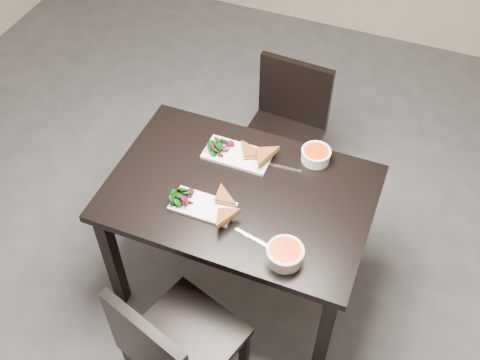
% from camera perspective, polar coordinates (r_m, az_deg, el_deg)
% --- Properties ---
extents(ground, '(5.00, 5.00, 0.00)m').
position_cam_1_polar(ground, '(3.27, -2.48, -7.82)').
color(ground, '#47474C').
rests_on(ground, ground).
extents(table, '(1.20, 0.80, 0.75)m').
position_cam_1_polar(table, '(2.67, 0.00, -2.40)').
color(table, black).
rests_on(table, ground).
extents(chair_near, '(0.53, 0.53, 0.85)m').
position_cam_1_polar(chair_near, '(2.49, -6.82, -16.09)').
color(chair_near, black).
rests_on(chair_near, ground).
extents(chair_far, '(0.44, 0.44, 0.85)m').
position_cam_1_polar(chair_far, '(3.29, 4.58, 5.47)').
color(chair_far, black).
rests_on(chair_far, ground).
extents(plate_near, '(0.28, 0.14, 0.01)m').
position_cam_1_polar(plate_near, '(2.53, -3.74, -2.65)').
color(plate_near, white).
rests_on(plate_near, table).
extents(sandwich_near, '(0.15, 0.12, 0.05)m').
position_cam_1_polar(sandwich_near, '(2.49, -2.27, -2.40)').
color(sandwich_near, '#9C5420').
rests_on(sandwich_near, plate_near).
extents(salad_near, '(0.09, 0.08, 0.04)m').
position_cam_1_polar(salad_near, '(2.54, -5.83, -1.61)').
color(salad_near, black).
rests_on(salad_near, plate_near).
extents(soup_bowl_near, '(0.16, 0.16, 0.07)m').
position_cam_1_polar(soup_bowl_near, '(2.34, 4.53, -7.35)').
color(soup_bowl_near, white).
rests_on(soup_bowl_near, table).
extents(cutlery_near, '(0.18, 0.06, 0.00)m').
position_cam_1_polar(cutlery_near, '(2.42, 1.32, -5.84)').
color(cutlery_near, silver).
rests_on(cutlery_near, table).
extents(plate_far, '(0.32, 0.16, 0.02)m').
position_cam_1_polar(plate_far, '(2.73, -0.26, 2.52)').
color(plate_far, white).
rests_on(plate_far, table).
extents(sandwich_far, '(0.20, 0.18, 0.05)m').
position_cam_1_polar(sandwich_far, '(2.68, 0.91, 2.44)').
color(sandwich_far, '#9C5420').
rests_on(sandwich_far, plate_far).
extents(salad_far, '(0.10, 0.09, 0.04)m').
position_cam_1_polar(salad_far, '(2.74, -2.21, 3.50)').
color(salad_far, black).
rests_on(salad_far, plate_far).
extents(soup_bowl_far, '(0.14, 0.14, 0.06)m').
position_cam_1_polar(soup_bowl_far, '(2.72, 7.60, 2.55)').
color(soup_bowl_far, white).
rests_on(soup_bowl_far, table).
extents(cutlery_far, '(0.18, 0.03, 0.00)m').
position_cam_1_polar(cutlery_far, '(2.69, 4.28, 1.28)').
color(cutlery_far, silver).
rests_on(cutlery_far, table).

